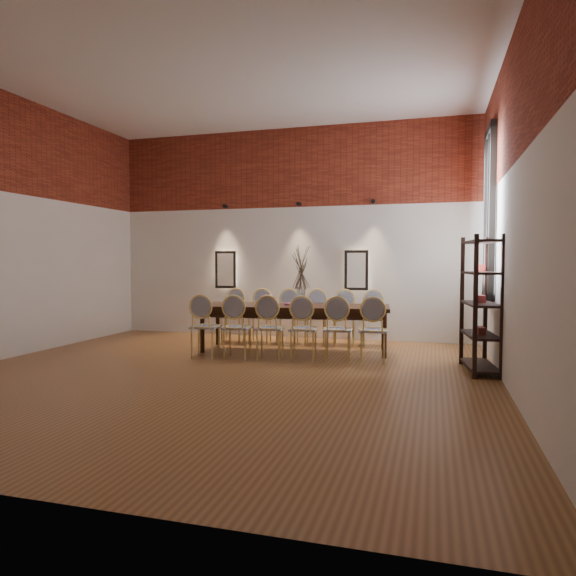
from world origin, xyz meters
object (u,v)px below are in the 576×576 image
(chair_near_e, at_px, (338,329))
(chair_far_a, at_px, (233,316))
(chair_near_b, at_px, (237,327))
(chair_far_c, at_px, (287,317))
(chair_near_f, at_px, (373,330))
(shelving_rack, at_px, (481,304))
(chair_far_f, at_px, (373,319))
(vase, at_px, (301,296))
(dining_table, at_px, (295,328))
(bowl, at_px, (269,300))
(chair_far_b, at_px, (260,316))
(chair_far_d, at_px, (316,317))
(chair_near_a, at_px, (205,326))
(chair_near_c, at_px, (270,328))
(chair_far_e, at_px, (344,318))
(book, at_px, (293,304))
(chair_near_d, at_px, (303,329))

(chair_near_e, xyz_separation_m, chair_far_a, (-2.17, 1.31, 0.00))
(chair_near_b, distance_m, chair_far_c, 1.61)
(chair_near_f, bearing_deg, shelving_rack, -14.84)
(chair_far_f, bearing_deg, vase, 33.51)
(dining_table, height_order, bowl, bowl)
(chair_far_b, xyz_separation_m, bowl, (0.43, -0.78, 0.37))
(chair_far_d, bearing_deg, chair_near_a, 45.36)
(chair_near_a, bearing_deg, chair_near_c, -0.00)
(chair_far_a, xyz_separation_m, chair_far_b, (0.50, 0.05, 0.00))
(chair_far_f, bearing_deg, chair_near_f, 90.00)
(chair_near_c, bearing_deg, vase, 65.07)
(vase, relative_size, bowl, 1.25)
(chair_near_c, distance_m, chair_far_c, 1.53)
(chair_near_c, xyz_separation_m, chair_near_e, (1.00, 0.11, 0.00))
(chair_far_f, bearing_deg, chair_near_e, 71.78)
(dining_table, relative_size, chair_near_e, 3.22)
(chair_far_b, bearing_deg, chair_near_b, 90.00)
(chair_far_b, bearing_deg, chair_far_e, 180.00)
(dining_table, bearing_deg, chair_near_e, -45.36)
(chair_far_c, relative_size, vase, 3.13)
(chair_near_e, bearing_deg, dining_table, 134.64)
(chair_far_c, xyz_separation_m, chair_far_d, (0.50, 0.05, 0.00))
(vase, height_order, shelving_rack, shelving_rack)
(vase, relative_size, shelving_rack, 0.17)
(chair_far_e, relative_size, book, 3.62)
(bowl, height_order, book, bowl)
(chair_near_c, height_order, book, chair_near_c)
(chair_far_a, xyz_separation_m, chair_far_e, (2.01, 0.22, 0.00))
(chair_far_e, xyz_separation_m, shelving_rack, (2.11, -1.69, 0.43))
(chair_far_e, distance_m, shelving_rack, 2.73)
(chair_far_d, bearing_deg, chair_near_e, 108.22)
(chair_far_c, height_order, bowl, chair_far_c)
(chair_far_b, distance_m, chair_far_c, 0.51)
(bowl, bearing_deg, shelving_rack, -13.28)
(chair_near_b, bearing_deg, chair_far_d, 56.64)
(chair_near_d, xyz_separation_m, chair_far_e, (0.34, 1.58, 0.00))
(chair_far_c, distance_m, bowl, 0.91)
(book, bearing_deg, chair_near_c, -99.21)
(vase, bearing_deg, chair_near_c, -108.77)
(dining_table, bearing_deg, book, 136.09)
(chair_near_f, bearing_deg, chair_near_e, 180.00)
(dining_table, distance_m, chair_near_f, 1.48)
(chair_near_c, bearing_deg, chair_far_d, 71.78)
(chair_far_a, bearing_deg, chair_near_c, 123.36)
(shelving_rack, bearing_deg, chair_far_d, 141.12)
(dining_table, relative_size, vase, 10.10)
(chair_far_a, relative_size, chair_far_e, 1.00)
(chair_far_a, bearing_deg, shelving_rack, 154.13)
(chair_near_c, distance_m, chair_far_f, 2.16)
(chair_near_c, relative_size, bowl, 3.92)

